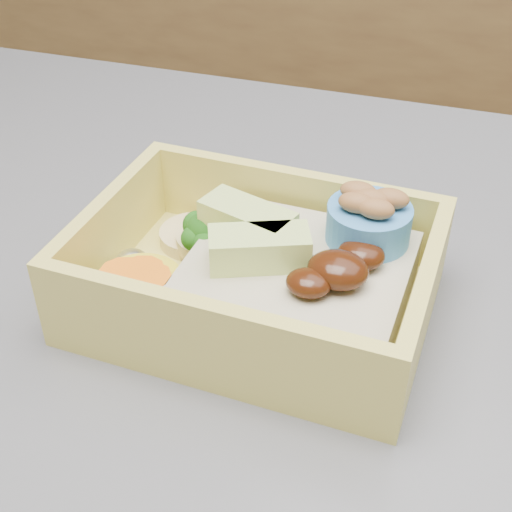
% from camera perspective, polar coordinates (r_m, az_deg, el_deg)
% --- Properties ---
extents(bento_box, '(0.19, 0.14, 0.07)m').
position_cam_1_polar(bento_box, '(0.38, 0.90, -1.49)').
color(bento_box, '#DDCD5B').
rests_on(bento_box, island).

